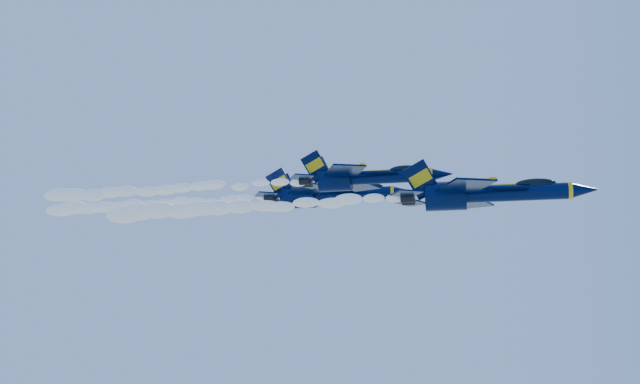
# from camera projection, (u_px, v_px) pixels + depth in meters

# --- Properties ---
(jet_lead) EXTENTS (18.83, 15.45, 7.00)m
(jet_lead) POSITION_uv_depth(u_px,v_px,m) (485.00, 193.00, 69.91)
(jet_lead) COLOR black
(smoke_trail_jet_lead) EXTENTS (32.48, 1.95, 1.75)m
(smoke_trail_jet_lead) POSITION_uv_depth(u_px,v_px,m) (248.00, 207.00, 74.83)
(smoke_trail_jet_lead) COLOR white
(jet_second) EXTENTS (17.20, 14.11, 6.39)m
(jet_second) POSITION_uv_depth(u_px,v_px,m) (365.00, 177.00, 79.78)
(jet_second) COLOR black
(smoke_trail_jet_second) EXTENTS (32.48, 1.78, 1.60)m
(smoke_trail_jet_second) POSITION_uv_depth(u_px,v_px,m) (169.00, 190.00, 84.56)
(smoke_trail_jet_second) COLOR white
(jet_third) EXTENTS (19.74, 16.19, 7.33)m
(jet_third) POSITION_uv_depth(u_px,v_px,m) (329.00, 195.00, 93.18)
(jet_third) COLOR black
(smoke_trail_jet_third) EXTENTS (32.48, 2.04, 1.84)m
(smoke_trail_jet_third) POSITION_uv_depth(u_px,v_px,m) (154.00, 205.00, 98.17)
(smoke_trail_jet_third) COLOR white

